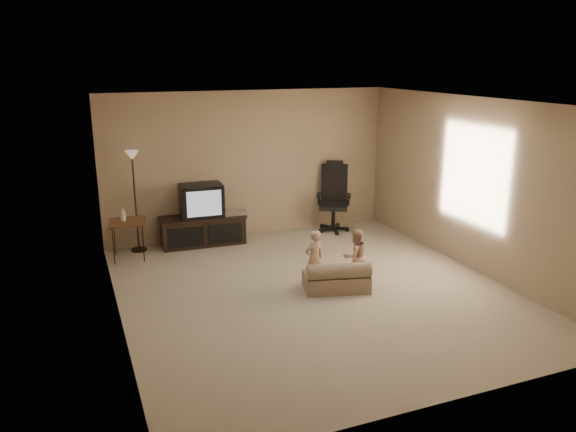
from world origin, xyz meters
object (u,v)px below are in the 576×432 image
office_chair (334,206)px  child_sofa (337,279)px  toddler_right (355,256)px  tv_stand (203,220)px  floor_lamp (134,179)px  side_table (127,222)px  toddler_left (314,259)px

office_chair → child_sofa: 2.79m
office_chair → toddler_right: size_ratio=1.58×
office_chair → child_sofa: office_chair is taller
tv_stand → toddler_right: 2.89m
floor_lamp → child_sofa: size_ratio=1.72×
office_chair → side_table: bearing=-148.9°
side_table → toddler_right: side_table is taller
tv_stand → side_table: (-1.24, -0.26, 0.16)m
tv_stand → toddler_left: 2.54m
tv_stand → office_chair: (2.38, -0.07, 0.02)m
floor_lamp → toddler_left: size_ratio=2.03×
tv_stand → floor_lamp: 1.31m
office_chair → toddler_right: bearing=-81.3°
floor_lamp → tv_stand: bearing=-3.2°
side_table → toddler_right: bearing=-37.8°
child_sofa → toddler_right: bearing=37.8°
tv_stand → toddler_left: (0.97, -2.35, -0.02)m
office_chair → side_table: (-3.63, -0.19, 0.14)m
side_table → child_sofa: (2.44, -2.33, -0.41)m
floor_lamp → office_chair: bearing=-2.2°
toddler_left → toddler_right: bearing=159.1°
toddler_left → toddler_right: size_ratio=1.03×
floor_lamp → child_sofa: (2.26, -2.65, -1.02)m
office_chair → child_sofa: size_ratio=1.30×
tv_stand → toddler_right: tv_stand is taller
office_chair → toddler_left: (-1.41, -2.28, -0.04)m
tv_stand → toddler_left: bearing=-64.7°
office_chair → floor_lamp: bearing=-154.1°
floor_lamp → child_sofa: bearing=-49.5°
floor_lamp → toddler_left: (2.03, -2.41, -0.79)m
side_table → office_chair: bearing=3.0°
side_table → toddler_left: size_ratio=1.01×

